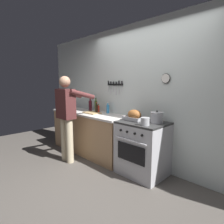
{
  "coord_description": "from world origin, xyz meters",
  "views": [
    {
      "loc": [
        1.96,
        -1.47,
        1.53
      ],
      "look_at": [
        -0.37,
        0.85,
        1.02
      ],
      "focal_mm": 29.72,
      "sensor_mm": 36.0,
      "label": 1
    }
  ],
  "objects_px": {
    "bottle_dish_soap": "(108,109)",
    "bottle_olive_oil": "(96,106)",
    "person_cook": "(67,113)",
    "cutting_board": "(92,113)",
    "saucepan": "(145,121)",
    "bottle_soy_sauce": "(97,109)",
    "bottle_wine_red": "(90,105)",
    "stove": "(142,148)",
    "stock_pot": "(157,117)",
    "roasting_pan": "(134,115)",
    "bottle_hot_sauce": "(98,109)"
  },
  "relations": [
    {
      "from": "cutting_board",
      "to": "bottle_hot_sauce",
      "type": "bearing_deg",
      "value": 98.86
    },
    {
      "from": "roasting_pan",
      "to": "bottle_olive_oil",
      "type": "xyz_separation_m",
      "value": [
        -1.2,
        0.16,
        0.05
      ]
    },
    {
      "from": "roasting_pan",
      "to": "saucepan",
      "type": "height_order",
      "value": "roasting_pan"
    },
    {
      "from": "stock_pot",
      "to": "cutting_board",
      "type": "xyz_separation_m",
      "value": [
        -1.47,
        -0.13,
        -0.08
      ]
    },
    {
      "from": "roasting_pan",
      "to": "bottle_hot_sauce",
      "type": "height_order",
      "value": "roasting_pan"
    },
    {
      "from": "stove",
      "to": "stock_pot",
      "type": "relative_size",
      "value": 4.41
    },
    {
      "from": "bottle_soy_sauce",
      "to": "bottle_wine_red",
      "type": "xyz_separation_m",
      "value": [
        -0.39,
        0.14,
        0.03
      ]
    },
    {
      "from": "roasting_pan",
      "to": "bottle_olive_oil",
      "type": "distance_m",
      "value": 1.21
    },
    {
      "from": "person_cook",
      "to": "bottle_hot_sauce",
      "type": "height_order",
      "value": "person_cook"
    },
    {
      "from": "person_cook",
      "to": "cutting_board",
      "type": "xyz_separation_m",
      "value": [
        0.07,
        0.56,
        -0.04
      ]
    },
    {
      "from": "bottle_soy_sauce",
      "to": "roasting_pan",
      "type": "bearing_deg",
      "value": -1.64
    },
    {
      "from": "cutting_board",
      "to": "person_cook",
      "type": "bearing_deg",
      "value": -96.9
    },
    {
      "from": "stove",
      "to": "bottle_soy_sauce",
      "type": "relative_size",
      "value": 3.95
    },
    {
      "from": "stove",
      "to": "bottle_soy_sauce",
      "type": "distance_m",
      "value": 1.34
    },
    {
      "from": "bottle_soy_sauce",
      "to": "bottle_wine_red",
      "type": "height_order",
      "value": "bottle_wine_red"
    },
    {
      "from": "stove",
      "to": "bottle_soy_sauce",
      "type": "height_order",
      "value": "bottle_soy_sauce"
    },
    {
      "from": "roasting_pan",
      "to": "stove",
      "type": "bearing_deg",
      "value": -3.41
    },
    {
      "from": "saucepan",
      "to": "bottle_wine_red",
      "type": "xyz_separation_m",
      "value": [
        -1.77,
        0.36,
        0.06
      ]
    },
    {
      "from": "bottle_olive_oil",
      "to": "saucepan",
      "type": "bearing_deg",
      "value": -12.66
    },
    {
      "from": "roasting_pan",
      "to": "stock_pot",
      "type": "bearing_deg",
      "value": 12.55
    },
    {
      "from": "roasting_pan",
      "to": "bottle_wine_red",
      "type": "relative_size",
      "value": 1.19
    },
    {
      "from": "saucepan",
      "to": "bottle_olive_oil",
      "type": "height_order",
      "value": "bottle_olive_oil"
    },
    {
      "from": "saucepan",
      "to": "bottle_soy_sauce",
      "type": "height_order",
      "value": "bottle_soy_sauce"
    },
    {
      "from": "bottle_dish_soap",
      "to": "bottle_olive_oil",
      "type": "relative_size",
      "value": 0.74
    },
    {
      "from": "stove",
      "to": "saucepan",
      "type": "bearing_deg",
      "value": -48.2
    },
    {
      "from": "bottle_dish_soap",
      "to": "saucepan",
      "type": "bearing_deg",
      "value": -17.7
    },
    {
      "from": "stove",
      "to": "person_cook",
      "type": "bearing_deg",
      "value": -156.16
    },
    {
      "from": "stove",
      "to": "bottle_wine_red",
      "type": "bearing_deg",
      "value": 173.73
    },
    {
      "from": "stove",
      "to": "bottle_hot_sauce",
      "type": "distance_m",
      "value": 1.42
    },
    {
      "from": "saucepan",
      "to": "bottle_soy_sauce",
      "type": "bearing_deg",
      "value": 170.81
    },
    {
      "from": "cutting_board",
      "to": "stock_pot",
      "type": "bearing_deg",
      "value": 5.2
    },
    {
      "from": "bottle_soy_sauce",
      "to": "cutting_board",
      "type": "bearing_deg",
      "value": -128.62
    },
    {
      "from": "bottle_dish_soap",
      "to": "bottle_wine_red",
      "type": "relative_size",
      "value": 0.77
    },
    {
      "from": "stove",
      "to": "bottle_olive_oil",
      "type": "bearing_deg",
      "value": 173.16
    },
    {
      "from": "stock_pot",
      "to": "bottle_soy_sauce",
      "type": "xyz_separation_m",
      "value": [
        -1.41,
        -0.06,
        0.01
      ]
    },
    {
      "from": "roasting_pan",
      "to": "stock_pot",
      "type": "height_order",
      "value": "stock_pot"
    },
    {
      "from": "bottle_wine_red",
      "to": "stove",
      "type": "bearing_deg",
      "value": -6.27
    },
    {
      "from": "stock_pot",
      "to": "bottle_olive_oil",
      "type": "xyz_separation_m",
      "value": [
        -1.59,
        0.07,
        0.04
      ]
    },
    {
      "from": "person_cook",
      "to": "roasting_pan",
      "type": "bearing_deg",
      "value": -63.3
    },
    {
      "from": "bottle_olive_oil",
      "to": "bottle_wine_red",
      "type": "xyz_separation_m",
      "value": [
        -0.21,
        0.01,
        -0.01
      ]
    },
    {
      "from": "saucepan",
      "to": "bottle_dish_soap",
      "type": "height_order",
      "value": "bottle_dish_soap"
    },
    {
      "from": "bottle_soy_sauce",
      "to": "stock_pot",
      "type": "bearing_deg",
      "value": 2.29
    },
    {
      "from": "saucepan",
      "to": "cutting_board",
      "type": "relative_size",
      "value": 0.37
    },
    {
      "from": "cutting_board",
      "to": "bottle_hot_sauce",
      "type": "xyz_separation_m",
      "value": [
        -0.03,
        0.2,
        0.06
      ]
    },
    {
      "from": "person_cook",
      "to": "bottle_soy_sauce",
      "type": "relative_size",
      "value": 7.29
    },
    {
      "from": "bottle_hot_sauce",
      "to": "stove",
      "type": "bearing_deg",
      "value": -7.21
    },
    {
      "from": "stock_pot",
      "to": "bottle_dish_soap",
      "type": "relative_size",
      "value": 0.9
    },
    {
      "from": "stove",
      "to": "bottle_olive_oil",
      "type": "distance_m",
      "value": 1.52
    },
    {
      "from": "stove",
      "to": "stock_pot",
      "type": "bearing_deg",
      "value": 27.14
    },
    {
      "from": "cutting_board",
      "to": "bottle_wine_red",
      "type": "xyz_separation_m",
      "value": [
        -0.32,
        0.21,
        0.11
      ]
    }
  ]
}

